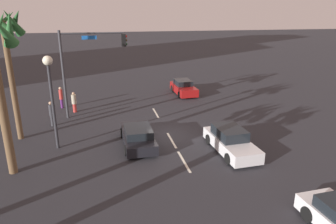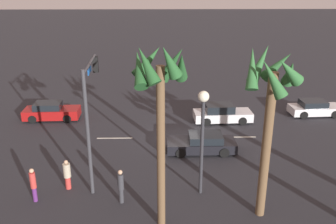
{
  "view_description": "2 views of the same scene",
  "coord_description": "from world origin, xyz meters",
  "px_view_note": "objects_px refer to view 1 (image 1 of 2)",
  "views": [
    {
      "loc": [
        -19.06,
        4.23,
        8.07
      ],
      "look_at": [
        0.08,
        -0.0,
        1.6
      ],
      "focal_mm": 32.84,
      "sensor_mm": 36.0,
      "label": 1
    },
    {
      "loc": [
        1.45,
        24.0,
        10.85
      ],
      "look_at": [
        0.94,
        -0.29,
        1.86
      ],
      "focal_mm": 39.25,
      "sensor_mm": 36.0,
      "label": 2
    }
  ],
  "objects_px": {
    "car_0": "(138,136)",
    "car_3": "(231,141)",
    "pedestrian_2": "(74,102)",
    "car_2": "(184,88)",
    "pedestrian_0": "(61,97)",
    "traffic_signal": "(84,60)",
    "pedestrian_1": "(51,113)",
    "palm_tree_3": "(5,36)",
    "streetlamp": "(50,84)"
  },
  "relations": [
    {
      "from": "car_3",
      "to": "pedestrian_2",
      "type": "distance_m",
      "value": 13.81
    },
    {
      "from": "car_2",
      "to": "pedestrian_0",
      "type": "xyz_separation_m",
      "value": [
        -2.34,
        11.6,
        0.36
      ]
    },
    {
      "from": "car_0",
      "to": "traffic_signal",
      "type": "distance_m",
      "value": 8.21
    },
    {
      "from": "pedestrian_2",
      "to": "car_0",
      "type": "bearing_deg",
      "value": -150.75
    },
    {
      "from": "car_2",
      "to": "traffic_signal",
      "type": "height_order",
      "value": "traffic_signal"
    },
    {
      "from": "traffic_signal",
      "to": "pedestrian_0",
      "type": "relative_size",
      "value": 3.6
    },
    {
      "from": "streetlamp",
      "to": "pedestrian_2",
      "type": "height_order",
      "value": "streetlamp"
    },
    {
      "from": "palm_tree_3",
      "to": "car_2",
      "type": "bearing_deg",
      "value": -57.07
    },
    {
      "from": "car_0",
      "to": "pedestrian_0",
      "type": "height_order",
      "value": "pedestrian_0"
    },
    {
      "from": "car_0",
      "to": "car_3",
      "type": "distance_m",
      "value": 5.71
    },
    {
      "from": "car_2",
      "to": "car_3",
      "type": "relative_size",
      "value": 0.95
    },
    {
      "from": "car_0",
      "to": "car_3",
      "type": "relative_size",
      "value": 0.98
    },
    {
      "from": "traffic_signal",
      "to": "palm_tree_3",
      "type": "bearing_deg",
      "value": 130.95
    },
    {
      "from": "car_3",
      "to": "pedestrian_2",
      "type": "height_order",
      "value": "pedestrian_2"
    },
    {
      "from": "car_3",
      "to": "car_2",
      "type": "bearing_deg",
      "value": -3.35
    },
    {
      "from": "pedestrian_0",
      "to": "pedestrian_2",
      "type": "bearing_deg",
      "value": -140.59
    },
    {
      "from": "traffic_signal",
      "to": "pedestrian_0",
      "type": "xyz_separation_m",
      "value": [
        2.73,
        2.32,
        -3.53
      ]
    },
    {
      "from": "car_2",
      "to": "palm_tree_3",
      "type": "xyz_separation_m",
      "value": [
        -8.79,
        13.57,
        5.97
      ]
    },
    {
      "from": "car_2",
      "to": "car_3",
      "type": "xyz_separation_m",
      "value": [
        -13.65,
        0.8,
        0.0
      ]
    },
    {
      "from": "pedestrian_2",
      "to": "pedestrian_1",
      "type": "bearing_deg",
      "value": 155.42
    },
    {
      "from": "car_2",
      "to": "pedestrian_2",
      "type": "bearing_deg",
      "value": 109.8
    },
    {
      "from": "car_2",
      "to": "pedestrian_2",
      "type": "distance_m",
      "value": 11.1
    },
    {
      "from": "traffic_signal",
      "to": "pedestrian_1",
      "type": "xyz_separation_m",
      "value": [
        -1.71,
        2.54,
        -3.54
      ]
    },
    {
      "from": "pedestrian_0",
      "to": "pedestrian_1",
      "type": "relative_size",
      "value": 1.01
    },
    {
      "from": "car_3",
      "to": "palm_tree_3",
      "type": "height_order",
      "value": "palm_tree_3"
    },
    {
      "from": "pedestrian_0",
      "to": "pedestrian_1",
      "type": "height_order",
      "value": "pedestrian_0"
    },
    {
      "from": "car_3",
      "to": "traffic_signal",
      "type": "distance_m",
      "value": 12.68
    },
    {
      "from": "pedestrian_2",
      "to": "palm_tree_3",
      "type": "height_order",
      "value": "palm_tree_3"
    },
    {
      "from": "car_3",
      "to": "pedestrian_0",
      "type": "bearing_deg",
      "value": 43.68
    },
    {
      "from": "car_0",
      "to": "car_3",
      "type": "bearing_deg",
      "value": -112.0
    },
    {
      "from": "pedestrian_1",
      "to": "palm_tree_3",
      "type": "bearing_deg",
      "value": 138.97
    },
    {
      "from": "car_0",
      "to": "palm_tree_3",
      "type": "distance_m",
      "value": 9.99
    },
    {
      "from": "pedestrian_0",
      "to": "streetlamp",
      "type": "bearing_deg",
      "value": -175.96
    },
    {
      "from": "car_3",
      "to": "pedestrian_2",
      "type": "xyz_separation_m",
      "value": [
        9.89,
        9.64,
        0.23
      ]
    },
    {
      "from": "traffic_signal",
      "to": "pedestrian_2",
      "type": "height_order",
      "value": "traffic_signal"
    },
    {
      "from": "car_3",
      "to": "pedestrian_0",
      "type": "distance_m",
      "value": 15.65
    },
    {
      "from": "car_0",
      "to": "pedestrian_0",
      "type": "xyz_separation_m",
      "value": [
        9.17,
        5.51,
        0.43
      ]
    },
    {
      "from": "palm_tree_3",
      "to": "car_3",
      "type": "bearing_deg",
      "value": -110.85
    },
    {
      "from": "traffic_signal",
      "to": "palm_tree_3",
      "type": "xyz_separation_m",
      "value": [
        -3.72,
        4.29,
        2.08
      ]
    },
    {
      "from": "traffic_signal",
      "to": "pedestrian_0",
      "type": "bearing_deg",
      "value": 40.4
    },
    {
      "from": "pedestrian_0",
      "to": "car_0",
      "type": "bearing_deg",
      "value": -149.01
    },
    {
      "from": "pedestrian_0",
      "to": "pedestrian_2",
      "type": "distance_m",
      "value": 1.84
    },
    {
      "from": "car_2",
      "to": "traffic_signal",
      "type": "bearing_deg",
      "value": 118.63
    },
    {
      "from": "pedestrian_2",
      "to": "palm_tree_3",
      "type": "xyz_separation_m",
      "value": [
        -5.03,
        3.13,
        5.74
      ]
    },
    {
      "from": "car_0",
      "to": "pedestrian_1",
      "type": "distance_m",
      "value": 7.44
    },
    {
      "from": "streetlamp",
      "to": "palm_tree_3",
      "type": "height_order",
      "value": "palm_tree_3"
    },
    {
      "from": "car_2",
      "to": "traffic_signal",
      "type": "relative_size",
      "value": 0.65
    },
    {
      "from": "car_0",
      "to": "pedestrian_0",
      "type": "distance_m",
      "value": 10.71
    },
    {
      "from": "car_2",
      "to": "car_3",
      "type": "distance_m",
      "value": 13.68
    },
    {
      "from": "car_2",
      "to": "traffic_signal",
      "type": "distance_m",
      "value": 11.27
    }
  ]
}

